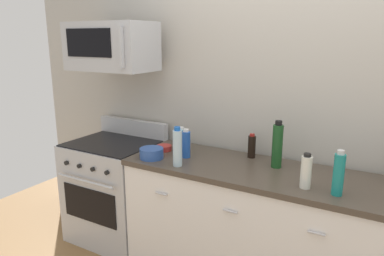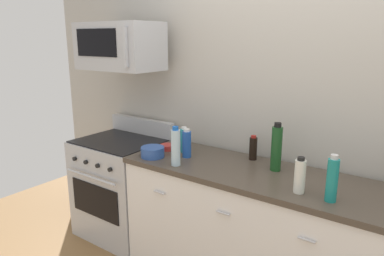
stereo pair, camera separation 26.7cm
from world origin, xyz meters
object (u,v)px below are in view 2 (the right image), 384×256
at_px(bowl_red_small, 167,147).
at_px(range_oven, 123,186).
at_px(bottle_water_clear, 176,147).
at_px(bottle_soy_sauce_dark, 253,148).
at_px(bowl_blue_mixing, 153,152).
at_px(bottle_wine_green, 276,148).
at_px(bottle_vinegar_white, 300,176).
at_px(bottle_dish_soap, 184,140).
at_px(bottle_sparkling_teal, 332,179).
at_px(microwave, 119,46).
at_px(bottle_soda_blue, 187,144).

bearing_deg(bowl_red_small, range_oven, -176.31).
bearing_deg(bottle_water_clear, bottle_soy_sauce_dark, 48.19).
bearing_deg(bowl_blue_mixing, bottle_soy_sauce_dark, 31.22).
bearing_deg(bowl_red_small, bottle_wine_green, 4.47).
bearing_deg(bottle_water_clear, bottle_vinegar_white, 3.72).
distance_m(bottle_vinegar_white, bottle_dish_soap, 1.06).
relative_size(bottle_vinegar_white, bottle_sparkling_teal, 0.81).
bearing_deg(bottle_sparkling_teal, range_oven, 174.72).
bearing_deg(bottle_sparkling_teal, bottle_water_clear, -177.50).
distance_m(microwave, bottle_sparkling_teal, 2.03).
height_order(bottle_soda_blue, bottle_wine_green, bottle_wine_green).
bearing_deg(bowl_blue_mixing, bowl_red_small, 97.60).
bearing_deg(bottle_dish_soap, microwave, -178.23).
distance_m(range_oven, bottle_sparkling_teal, 1.99).
relative_size(bottle_wine_green, bottle_sparkling_teal, 1.24).
xyz_separation_m(range_oven, bottle_wine_green, (1.45, 0.11, 0.61)).
height_order(bottle_wine_green, bottle_soy_sauce_dark, bottle_wine_green).
xyz_separation_m(microwave, bottle_soy_sauce_dark, (1.21, 0.18, -0.74)).
xyz_separation_m(bottle_wine_green, bowl_red_small, (-0.92, -0.07, -0.14)).
relative_size(range_oven, bowl_blue_mixing, 5.83).
bearing_deg(bottle_water_clear, bowl_blue_mixing, 170.65).
distance_m(bottle_vinegar_white, bowl_red_small, 1.20).
height_order(bottle_sparkling_teal, bowl_blue_mixing, bottle_sparkling_teal).
distance_m(bottle_water_clear, bottle_sparkling_teal, 1.08).
distance_m(microwave, bowl_red_small, 0.96).
distance_m(range_oven, bottle_soy_sauce_dark, 1.35).
xyz_separation_m(bottle_soda_blue, bottle_sparkling_teal, (1.13, -0.15, 0.02)).
relative_size(bottle_soy_sauce_dark, bowl_red_small, 1.49).
bearing_deg(bottle_sparkling_teal, bottle_soda_blue, 172.46).
height_order(range_oven, bottle_water_clear, bottle_water_clear).
bearing_deg(bowl_red_small, bowl_blue_mixing, -82.40).
relative_size(microwave, bottle_water_clear, 2.56).
bearing_deg(bowl_blue_mixing, range_oven, 162.09).
distance_m(microwave, bottle_soda_blue, 1.06).
xyz_separation_m(bottle_dish_soap, bowl_red_small, (-0.15, -0.03, -0.08)).
bearing_deg(bottle_vinegar_white, bottle_soda_blue, 171.64).
bearing_deg(bottle_vinegar_white, microwave, 173.03).
bearing_deg(bottle_wine_green, bottle_soy_sauce_dark, 153.48).
distance_m(bottle_soy_sauce_dark, bowl_red_small, 0.72).
height_order(bottle_soda_blue, bottle_vinegar_white, bottle_soda_blue).
bearing_deg(bowl_blue_mixing, bottle_wine_green, 17.71).
height_order(microwave, bottle_sparkling_teal, microwave).
xyz_separation_m(range_oven, bowl_blue_mixing, (0.55, -0.18, 0.49)).
height_order(bottle_dish_soap, bowl_red_small, bottle_dish_soap).
relative_size(bottle_water_clear, bowl_red_small, 2.30).
relative_size(range_oven, bottle_sparkling_teal, 3.88).
height_order(range_oven, bottle_wine_green, bottle_wine_green).
xyz_separation_m(bottle_vinegar_white, bottle_sparkling_teal, (0.19, -0.01, 0.03)).
height_order(range_oven, bowl_red_small, range_oven).
bearing_deg(bottle_water_clear, bottle_wine_green, 27.57).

